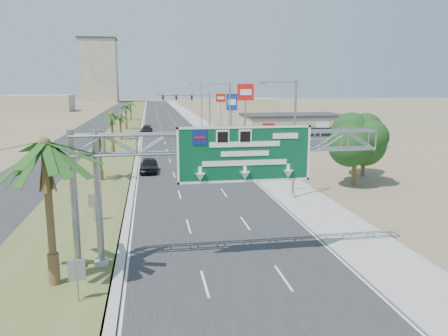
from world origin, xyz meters
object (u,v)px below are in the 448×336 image
car_far (146,130)px  pole_sign_red_near (246,97)px  car_left_lane (149,165)px  pole_sign_blue (232,104)px  signal_mast (199,110)px  sign_gantry (215,153)px  car_mid_lane (187,140)px  palm_near (44,145)px  pole_sign_red_far (221,100)px  car_right_lane (192,140)px  store_building (292,126)px

car_far → pole_sign_red_near: bearing=-54.6°
car_left_lane → pole_sign_blue: pole_sign_blue is taller
signal_mast → car_far: bearing=156.9°
car_left_lane → car_far: size_ratio=0.92×
sign_gantry → car_mid_lane: size_ratio=4.11×
signal_mast → palm_near: bearing=-102.7°
pole_sign_red_near → signal_mast: bearing=101.5°
pole_sign_red_near → pole_sign_blue: 15.75m
pole_sign_red_near → pole_sign_red_far: (1.94, 34.61, -1.72)m
car_right_lane → pole_sign_red_near: pole_sign_red_near is taller
palm_near → pole_sign_red_near: 46.42m
store_building → car_left_lane: store_building is taller
car_left_lane → pole_sign_blue: bearing=66.4°
store_building → palm_near: bearing=-118.3°
pole_sign_red_far → car_far: bearing=-152.4°
sign_gantry → car_right_lane: 48.25m
store_building → car_mid_lane: bearing=-161.0°
car_left_lane → pole_sign_red_far: pole_sign_red_far is taller
store_building → car_left_lane: bearing=-131.4°
car_mid_lane → car_left_lane: bearing=-101.1°
car_far → pole_sign_blue: size_ratio=0.62×
car_right_lane → pole_sign_red_far: bearing=68.5°
store_building → car_mid_lane: size_ratio=4.42×
signal_mast → car_left_lane: bearing=-105.2°
car_far → pole_sign_red_far: (16.61, 8.70, 5.46)m
pole_sign_blue → car_left_lane: bearing=-116.5°
palm_near → car_mid_lane: 52.43m
signal_mast → pole_sign_red_far: (6.32, 13.09, 1.36)m
car_mid_lane → car_far: 18.63m
sign_gantry → car_right_lane: bearing=86.1°
sign_gantry → car_right_lane: (3.28, 47.84, -5.33)m
store_building → car_right_lane: size_ratio=3.42×
car_left_lane → car_right_lane: car_left_lane is taller
signal_mast → pole_sign_red_near: 22.18m
pole_sign_red_near → car_right_lane: bearing=135.0°
signal_mast → car_mid_lane: (-3.67, -13.03, -4.18)m
sign_gantry → pole_sign_red_near: size_ratio=1.68×
signal_mast → car_left_lane: 37.79m
car_far → pole_sign_red_far: bearing=33.5°
car_right_lane → pole_sign_blue: 12.90m
car_far → car_mid_lane: bearing=-63.3°
palm_near → signal_mast: 65.60m
signal_mast → pole_sign_blue: bearing=-48.2°
car_left_lane → store_building: bearing=51.5°
car_mid_lane → pole_sign_red_far: 28.50m
palm_near → car_far: bearing=86.6°
signal_mast → car_mid_lane: signal_mast is taller
sign_gantry → car_right_lane: size_ratio=3.18×
pole_sign_red_near → pole_sign_blue: size_ratio=1.21×
store_building → pole_sign_blue: (-11.56, 0.08, 4.20)m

